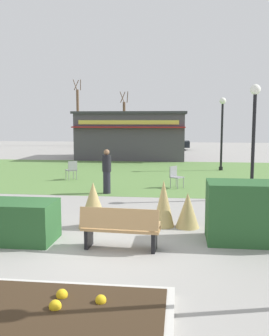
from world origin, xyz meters
TOP-DOWN VIEW (x-y plane):
  - ground_plane at (0.00, 0.00)m, footprint 80.00×80.00m
  - lawn_patch at (0.00, 11.77)m, footprint 36.00×12.00m
  - flower_bed at (-0.85, -3.10)m, footprint 4.59×2.41m
  - park_bench at (0.26, 0.13)m, footprint 1.73×0.62m
  - hedge_left at (-2.60, 0.43)m, footprint 2.54×1.10m
  - hedge_right at (3.30, 1.02)m, footprint 2.31×1.10m
  - ornamental_grass_behind_left at (1.73, 2.04)m, footprint 0.62×0.62m
  - ornamental_grass_behind_right at (1.10, 2.06)m, footprint 0.57×0.57m
  - ornamental_grass_behind_center at (-0.71, 1.76)m, footprint 0.79×0.79m
  - lamppost_mid at (4.03, 5.84)m, footprint 0.36×0.36m
  - lamppost_far at (3.80, 13.68)m, footprint 0.36×0.36m
  - trash_bin at (-2.53, 0.42)m, footprint 0.52×0.52m
  - food_kiosk at (-1.95, 19.96)m, footprint 7.83×5.37m
  - cafe_chair_west at (1.34, 7.85)m, footprint 0.62×0.62m
  - cafe_chair_east at (-3.48, 9.37)m, footprint 0.62×0.62m
  - person_strolling at (-1.24, 6.33)m, footprint 0.34×0.34m
  - parked_car_west_slot at (-4.84, 27.92)m, footprint 4.26×2.17m
  - parked_car_center_slot at (0.26, 27.92)m, footprint 4.23×2.12m
  - tree_left_bg at (-4.26, 31.57)m, footprint 0.91×0.96m
  - tree_right_bg at (-9.58, 33.01)m, footprint 0.91×0.96m

SIDE VIEW (x-z plane):
  - ground_plane at x=0.00m, z-range 0.00..0.00m
  - lawn_patch at x=0.00m, z-range 0.00..0.01m
  - flower_bed at x=-0.85m, z-range -0.08..0.25m
  - trash_bin at x=-2.53m, z-range 0.00..0.87m
  - ornamental_grass_behind_left at x=1.73m, z-range 0.00..0.92m
  - hedge_left at x=-2.60m, z-range 0.00..0.94m
  - park_bench at x=0.26m, z-range 0.01..0.96m
  - cafe_chair_west at x=1.34m, z-range 0.08..0.97m
  - cafe_chair_east at x=-3.48m, z-range 0.08..0.97m
  - ornamental_grass_behind_center at x=-0.71m, z-range 0.00..1.20m
  - ornamental_grass_behind_right at x=1.10m, z-range 0.00..1.23m
  - parked_car_west_slot at x=-4.84m, z-range 0.04..1.24m
  - parked_car_center_slot at x=0.26m, z-range 0.04..1.24m
  - hedge_right at x=3.30m, z-range 0.00..1.39m
  - person_strolling at x=-1.24m, z-range 0.02..1.71m
  - food_kiosk at x=-1.95m, z-range 0.01..3.37m
  - tree_left_bg at x=-4.26m, z-range -0.36..5.31m
  - lamppost_mid at x=4.03m, z-range 0.53..4.53m
  - lamppost_far at x=3.80m, z-range 0.53..4.53m
  - tree_right_bg at x=-9.58m, z-range -0.37..6.72m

